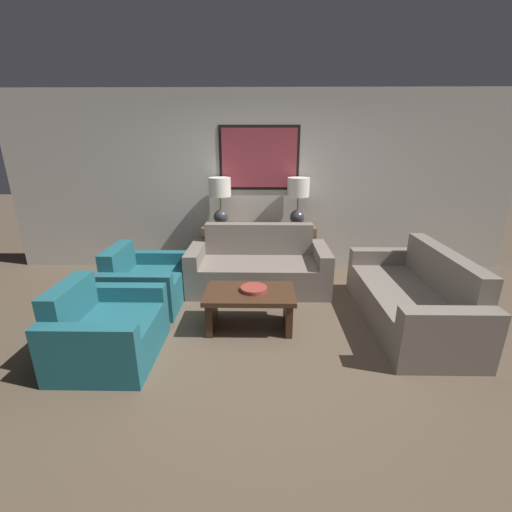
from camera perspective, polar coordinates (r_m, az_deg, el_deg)
The scene contains 11 objects.
ground_plane at distance 3.48m, azimuth 0.18°, elevation -15.37°, with size 20.00×20.00×0.00m, color brown.
back_wall at distance 5.32m, azimuth 0.53°, elevation 12.06°, with size 7.64×0.12×2.65m.
console_table at distance 5.26m, azimuth 0.48°, elevation 1.21°, with size 1.69×0.37×0.73m.
table_lamp_left at distance 5.11m, azimuth -6.00°, elevation 9.95°, with size 0.32×0.32×0.71m.
table_lamp_right at distance 5.10m, azimuth 7.02°, elevation 9.90°, with size 0.32×0.32×0.71m.
couch_by_back_wall at distance 4.71m, azimuth 0.42°, elevation -2.00°, with size 1.87×0.86×0.84m.
couch_by_side at distance 4.18m, azimuth 24.51°, elevation -6.59°, with size 0.86×1.87×0.84m.
coffee_table at distance 3.70m, azimuth -1.06°, elevation -7.69°, with size 0.95×0.57×0.43m.
decorative_bowl at distance 3.65m, azimuth -0.37°, elevation -5.49°, with size 0.28×0.28×0.04m.
armchair_near_back_wall at distance 4.45m, azimuth -18.07°, elevation -4.53°, with size 0.84×0.96×0.74m.
armchair_near_camera at distance 3.54m, azimuth -23.67°, elevation -11.47°, with size 0.84×0.96×0.74m.
Camera 1 is at (0.03, -2.88, 1.95)m, focal length 24.00 mm.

